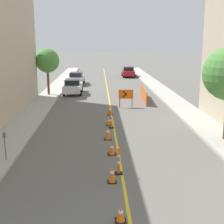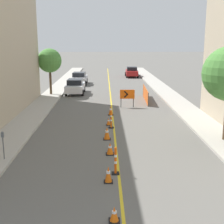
# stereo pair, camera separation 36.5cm
# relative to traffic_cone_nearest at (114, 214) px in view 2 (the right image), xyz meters

# --- Properties ---
(lane_stripe) EXTENTS (0.12, 59.38, 0.01)m
(lane_stripe) POSITION_rel_traffic_cone_nearest_xyz_m (0.30, 25.24, -0.25)
(lane_stripe) COLOR gold
(lane_stripe) RESTS_ON ground_plane
(sidewalk_left) EXTENTS (2.15, 59.38, 0.16)m
(sidewalk_left) POSITION_rel_traffic_cone_nearest_xyz_m (-5.79, 25.24, -0.17)
(sidewalk_left) COLOR #ADA89E
(sidewalk_left) RESTS_ON ground_plane
(sidewalk_right) EXTENTS (2.15, 59.38, 0.16)m
(sidewalk_right) POSITION_rel_traffic_cone_nearest_xyz_m (6.39, 25.24, -0.17)
(sidewalk_right) COLOR #ADA89E
(sidewalk_right) RESTS_ON ground_plane
(traffic_cone_nearest) EXTENTS (0.36, 0.36, 0.51)m
(traffic_cone_nearest) POSITION_rel_traffic_cone_nearest_xyz_m (0.00, 0.00, 0.00)
(traffic_cone_nearest) COLOR black
(traffic_cone_nearest) RESTS_ON ground_plane
(traffic_cone_second) EXTENTS (0.37, 0.37, 0.69)m
(traffic_cone_second) POSITION_rel_traffic_cone_nearest_xyz_m (-0.16, 2.82, 0.09)
(traffic_cone_second) COLOR black
(traffic_cone_second) RESTS_ON ground_plane
(traffic_cone_third) EXTENTS (0.43, 0.43, 0.62)m
(traffic_cone_third) POSITION_rel_traffic_cone_nearest_xyz_m (-0.03, 6.00, 0.06)
(traffic_cone_third) COLOR black
(traffic_cone_third) RESTS_ON ground_plane
(traffic_cone_fourth) EXTENTS (0.44, 0.44, 0.75)m
(traffic_cone_fourth) POSITION_rel_traffic_cone_nearest_xyz_m (-0.17, 8.46, 0.12)
(traffic_cone_fourth) COLOR black
(traffic_cone_fourth) RESTS_ON ground_plane
(traffic_cone_fifth) EXTENTS (0.33, 0.33, 0.51)m
(traffic_cone_fifth) POSITION_rel_traffic_cone_nearest_xyz_m (-0.04, 11.57, -0.00)
(traffic_cone_fifth) COLOR black
(traffic_cone_fifth) RESTS_ON ground_plane
(traffic_cone_farthest) EXTENTS (0.42, 0.42, 0.73)m
(traffic_cone_farthest) POSITION_rel_traffic_cone_nearest_xyz_m (0.16, 14.51, 0.11)
(traffic_cone_farthest) COLOR black
(traffic_cone_farthest) RESTS_ON ground_plane
(delineator_post_front) EXTENTS (0.33, 0.33, 1.22)m
(delineator_post_front) POSITION_rel_traffic_cone_nearest_xyz_m (0.17, 3.63, 0.28)
(delineator_post_front) COLOR black
(delineator_post_front) RESTS_ON ground_plane
(delineator_post_rear) EXTENTS (0.34, 0.34, 1.19)m
(delineator_post_rear) POSITION_rel_traffic_cone_nearest_xyz_m (0.12, 10.89, 0.26)
(delineator_post_rear) COLOR black
(delineator_post_rear) RESTS_ON ground_plane
(arrow_barricade_primary) EXTENTS (1.25, 0.09, 1.54)m
(arrow_barricade_primary) POSITION_rel_traffic_cone_nearest_xyz_m (1.63, 17.25, 0.84)
(arrow_barricade_primary) COLOR #EF560C
(arrow_barricade_primary) RESTS_ON ground_plane
(safety_mesh_fence) EXTENTS (0.29, 5.56, 1.23)m
(safety_mesh_fence) POSITION_rel_traffic_cone_nearest_xyz_m (3.60, 20.27, 0.36)
(safety_mesh_fence) COLOR #EF560C
(safety_mesh_fence) RESTS_ON ground_plane
(parked_car_curb_near) EXTENTS (1.94, 4.33, 1.59)m
(parked_car_curb_near) POSITION_rel_traffic_cone_nearest_xyz_m (-3.46, 24.36, 0.55)
(parked_car_curb_near) COLOR silver
(parked_car_curb_near) RESTS_ON ground_plane
(parked_car_curb_mid) EXTENTS (2.00, 4.38, 1.59)m
(parked_car_curb_mid) POSITION_rel_traffic_cone_nearest_xyz_m (-3.59, 31.65, 0.55)
(parked_car_curb_mid) COLOR #B7B7BC
(parked_car_curb_mid) RESTS_ON ground_plane
(parked_car_curb_far) EXTENTS (1.95, 4.36, 1.59)m
(parked_car_curb_far) POSITION_rel_traffic_cone_nearest_xyz_m (3.95, 39.99, 0.55)
(parked_car_curb_far) COLOR maroon
(parked_car_curb_far) RESTS_ON ground_plane
(parking_meter_near_curb) EXTENTS (0.12, 0.11, 1.36)m
(parking_meter_near_curb) POSITION_rel_traffic_cone_nearest_xyz_m (-5.06, 5.07, 0.87)
(parking_meter_near_curb) COLOR #4C4C51
(parking_meter_near_curb) RESTS_ON sidewalk_left
(street_tree_left_near) EXTENTS (2.45, 2.45, 4.68)m
(street_tree_left_near) POSITION_rel_traffic_cone_nearest_xyz_m (-5.90, 23.31, 3.34)
(street_tree_left_near) COLOR #4C3823
(street_tree_left_near) RESTS_ON sidewalk_left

